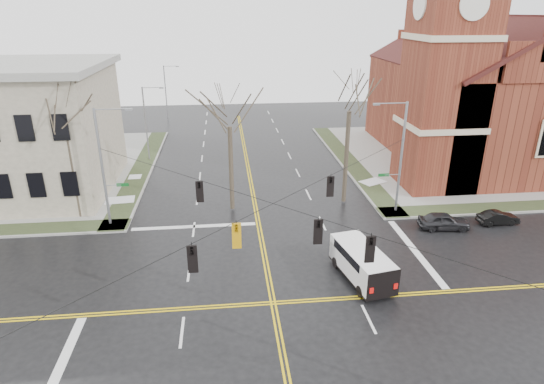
{
  "coord_description": "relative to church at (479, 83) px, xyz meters",
  "views": [
    {
      "loc": [
        -2.41,
        -21.62,
        15.55
      ],
      "look_at": [
        0.59,
        6.0,
        4.43
      ],
      "focal_mm": 30.0,
      "sensor_mm": 36.0,
      "label": 1
    }
  ],
  "objects": [
    {
      "name": "ground",
      "position": [
        -24.76,
        -24.78,
        -8.43
      ],
      "size": [
        120.0,
        120.0,
        0.0
      ],
      "primitive_type": "plane",
      "color": "black",
      "rests_on": "ground"
    },
    {
      "name": "sidewalks",
      "position": [
        -24.76,
        -24.78,
        -8.36
      ],
      "size": [
        80.0,
        80.0,
        0.17
      ],
      "color": "gray",
      "rests_on": "ground"
    },
    {
      "name": "road_markings",
      "position": [
        -24.76,
        -24.78,
        -8.43
      ],
      "size": [
        100.0,
        100.0,
        0.01
      ],
      "color": "gold",
      "rests_on": "ground"
    },
    {
      "name": "church",
      "position": [
        0.0,
        0.0,
        0.0
      ],
      "size": [
        24.28,
        27.48,
        27.5
      ],
      "color": "maroon",
      "rests_on": "ground"
    },
    {
      "name": "civic_building_a",
      "position": [
        -46.76,
        -4.78,
        -2.93
      ],
      "size": [
        18.0,
        14.0,
        11.0
      ],
      "primitive_type": "cube",
      "color": "gray",
      "rests_on": "ground"
    },
    {
      "name": "signal_pole_ne",
      "position": [
        -13.44,
        -13.28,
        -3.48
      ],
      "size": [
        2.75,
        0.22,
        9.0
      ],
      "color": "gray",
      "rests_on": "ground"
    },
    {
      "name": "signal_pole_nw",
      "position": [
        -36.09,
        -13.28,
        -3.48
      ],
      "size": [
        2.75,
        0.22,
        9.0
      ],
      "color": "gray",
      "rests_on": "ground"
    },
    {
      "name": "span_wires",
      "position": [
        -24.76,
        -24.78,
        -2.23
      ],
      "size": [
        23.02,
        23.02,
        0.03
      ],
      "color": "black",
      "rests_on": "ground"
    },
    {
      "name": "traffic_signals",
      "position": [
        -24.76,
        -25.45,
        -2.98
      ],
      "size": [
        8.21,
        8.26,
        1.3
      ],
      "color": "black",
      "rests_on": "ground"
    },
    {
      "name": "streetlight_north_a",
      "position": [
        -35.42,
        3.22,
        -3.97
      ],
      "size": [
        2.3,
        0.2,
        8.0
      ],
      "color": "gray",
      "rests_on": "ground"
    },
    {
      "name": "streetlight_north_b",
      "position": [
        -35.42,
        23.22,
        -3.97
      ],
      "size": [
        2.3,
        0.2,
        8.0
      ],
      "color": "gray",
      "rests_on": "ground"
    },
    {
      "name": "cargo_van",
      "position": [
        -19.09,
        -22.63,
        -7.24
      ],
      "size": [
        3.01,
        5.59,
        2.02
      ],
      "rotation": [
        0.0,
        0.0,
        0.19
      ],
      "color": "white",
      "rests_on": "ground"
    },
    {
      "name": "parked_car_a",
      "position": [
        -10.76,
        -16.7,
        -7.79
      ],
      "size": [
        3.96,
        2.01,
        1.29
      ],
      "primitive_type": "imported",
      "rotation": [
        0.0,
        0.0,
        1.44
      ],
      "color": "black",
      "rests_on": "ground"
    },
    {
      "name": "parked_car_b",
      "position": [
        -6.15,
        -16.36,
        -7.91
      ],
      "size": [
        3.22,
        1.24,
        1.05
      ],
      "primitive_type": "imported",
      "rotation": [
        0.0,
        0.0,
        1.61
      ],
      "color": "black",
      "rests_on": "ground"
    },
    {
      "name": "tree_nw_far",
      "position": [
        -38.91,
        -11.62,
        -0.48
      ],
      "size": [
        4.0,
        4.0,
        10.98
      ],
      "color": "#3A2F25",
      "rests_on": "ground"
    },
    {
      "name": "tree_nw_near",
      "position": [
        -26.71,
        -11.41,
        -0.87
      ],
      "size": [
        4.0,
        4.0,
        10.44
      ],
      "color": "#3A2F25",
      "rests_on": "ground"
    },
    {
      "name": "tree_ne",
      "position": [
        -17.05,
        -10.88,
        0.08
      ],
      "size": [
        4.0,
        4.0,
        11.76
      ],
      "color": "#3A2F25",
      "rests_on": "ground"
    }
  ]
}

